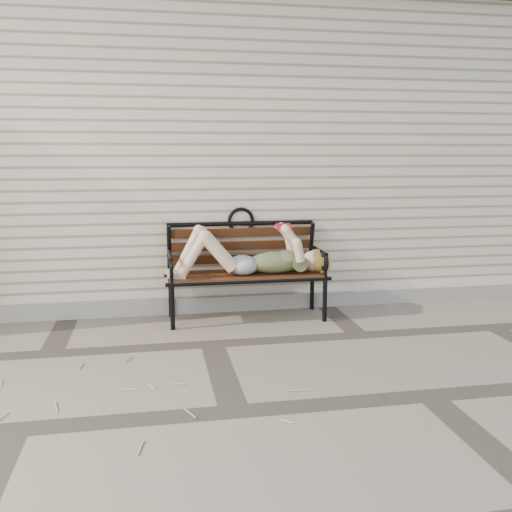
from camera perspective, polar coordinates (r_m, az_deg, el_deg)
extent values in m
plane|color=#746859|center=(4.68, -4.38, -8.77)|extent=(80.00, 80.00, 0.00)
cube|color=beige|center=(7.42, -7.06, 9.97)|extent=(8.00, 4.00, 3.00)
cube|color=#463732|center=(7.60, -7.36, 22.52)|extent=(8.30, 4.30, 0.30)
cube|color=#A9A498|center=(5.58, -5.47, -4.84)|extent=(8.00, 0.10, 0.15)
cylinder|color=black|center=(5.03, -8.36, -5.00)|extent=(0.04, 0.04, 0.42)
cylinder|color=black|center=(5.43, -8.54, -3.86)|extent=(0.04, 0.04, 0.42)
cylinder|color=black|center=(5.25, 6.90, -4.30)|extent=(0.04, 0.04, 0.42)
cylinder|color=black|center=(5.64, 5.63, -3.26)|extent=(0.04, 0.04, 0.42)
cube|color=#502E14|center=(5.25, -0.96, -1.89)|extent=(1.42, 0.46, 0.03)
cylinder|color=black|center=(5.05, -0.56, -2.59)|extent=(1.49, 0.04, 0.04)
cylinder|color=black|center=(5.45, -1.32, -1.63)|extent=(1.49, 0.04, 0.04)
torus|color=black|center=(5.48, -1.51, 3.56)|extent=(0.26, 0.03, 0.26)
ellipsoid|color=#0A3546|center=(5.25, 1.90, -0.65)|extent=(0.50, 0.29, 0.20)
ellipsoid|color=#0A3546|center=(5.27, 3.09, -0.26)|extent=(0.24, 0.28, 0.15)
ellipsoid|color=#B6B7BB|center=(5.19, -1.32, -0.91)|extent=(0.28, 0.32, 0.18)
sphere|color=beige|center=(5.34, 5.72, -0.51)|extent=(0.21, 0.21, 0.21)
ellipsoid|color=#DFAA53|center=(5.35, 6.20, -0.45)|extent=(0.23, 0.24, 0.21)
cube|color=maroon|center=(5.21, 2.73, 3.21)|extent=(0.13, 0.02, 0.02)
cube|color=white|center=(5.17, 2.83, 2.88)|extent=(0.13, 0.08, 0.05)
cube|color=white|center=(5.25, 2.63, 2.99)|extent=(0.13, 0.08, 0.05)
cube|color=maroon|center=(5.17, 2.83, 2.92)|extent=(0.14, 0.09, 0.05)
cube|color=maroon|center=(5.25, 2.62, 3.03)|extent=(0.14, 0.09, 0.05)
cylinder|color=tan|center=(3.43, -16.08, -16.37)|extent=(0.11, 0.09, 0.01)
cylinder|color=tan|center=(3.83, -4.09, -13.09)|extent=(0.13, 0.02, 0.01)
cylinder|color=tan|center=(4.48, -12.41, -9.77)|extent=(0.10, 0.05, 0.01)
cylinder|color=tan|center=(4.45, -13.05, -9.94)|extent=(0.06, 0.09, 0.01)
cylinder|color=tan|center=(3.36, -1.40, -16.55)|extent=(0.17, 0.02, 0.01)
cylinder|color=tan|center=(3.42, -17.60, -16.51)|extent=(0.10, 0.03, 0.01)
cylinder|color=tan|center=(4.31, -23.96, -11.27)|extent=(0.09, 0.11, 0.01)
cylinder|color=tan|center=(3.68, -1.90, -14.08)|extent=(0.08, 0.06, 0.01)
cylinder|color=tan|center=(4.27, -14.45, -10.90)|extent=(0.10, 0.06, 0.01)
cylinder|color=tan|center=(3.74, 0.41, -13.62)|extent=(0.08, 0.09, 0.01)
cylinder|color=tan|center=(3.52, -23.75, -16.18)|extent=(0.12, 0.08, 0.01)
cylinder|color=tan|center=(3.58, 1.93, -14.81)|extent=(0.06, 0.10, 0.01)
cylinder|color=tan|center=(4.25, -9.17, -10.81)|extent=(0.11, 0.09, 0.01)
cylinder|color=tan|center=(3.70, -15.09, -14.31)|extent=(0.09, 0.13, 0.01)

